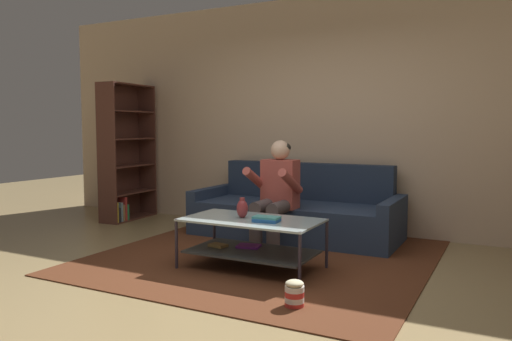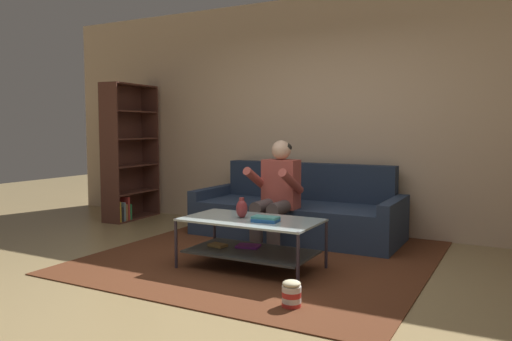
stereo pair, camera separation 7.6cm
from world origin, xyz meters
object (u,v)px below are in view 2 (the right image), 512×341
(couch, at_px, (298,214))
(person_seated_center, at_px, (277,190))
(coffee_table, at_px, (250,235))
(vase, at_px, (242,208))
(popcorn_tub, at_px, (292,294))
(bookshelf, at_px, (126,160))
(book_stack, at_px, (266,219))

(couch, distance_m, person_seated_center, 0.66)
(couch, relative_size, person_seated_center, 2.09)
(coffee_table, bearing_deg, vase, 174.75)
(popcorn_tub, bearing_deg, coffee_table, 135.58)
(couch, xyz_separation_m, coffee_table, (0.16, -1.44, 0.04))
(person_seated_center, bearing_deg, couch, 90.00)
(couch, relative_size, coffee_table, 1.94)
(bookshelf, relative_size, popcorn_tub, 9.40)
(bookshelf, bearing_deg, vase, -27.28)
(book_stack, bearing_deg, coffee_table, 162.39)
(person_seated_center, distance_m, popcorn_tub, 1.90)
(vase, bearing_deg, couch, 92.60)
(vase, xyz_separation_m, book_stack, (0.28, -0.07, -0.06))
(coffee_table, height_order, vase, vase)
(couch, height_order, bookshelf, bookshelf)
(book_stack, bearing_deg, vase, 166.47)
(couch, distance_m, book_stack, 1.55)
(vase, bearing_deg, person_seated_center, 94.31)
(bookshelf, bearing_deg, coffee_table, -26.61)
(coffee_table, relative_size, popcorn_tub, 6.16)
(book_stack, bearing_deg, popcorn_tub, -50.27)
(couch, height_order, vase, couch)
(coffee_table, relative_size, vase, 6.63)
(popcorn_tub, bearing_deg, vase, 138.73)
(person_seated_center, distance_m, vase, 0.87)
(couch, relative_size, book_stack, 10.07)
(coffee_table, bearing_deg, bookshelf, 153.39)
(couch, bearing_deg, person_seated_center, -90.00)
(coffee_table, xyz_separation_m, popcorn_tub, (0.73, -0.72, -0.21))
(person_seated_center, distance_m, book_stack, 1.00)
(coffee_table, distance_m, book_stack, 0.26)
(vase, bearing_deg, popcorn_tub, -41.27)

